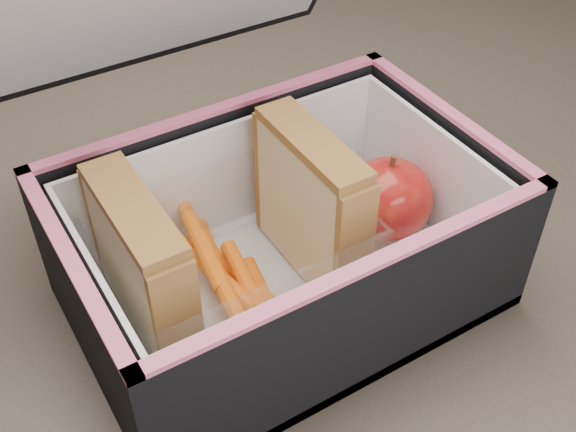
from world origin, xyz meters
The scene contains 8 objects.
kitchen_table centered at (0.00, 0.00, 0.66)m, with size 1.20×0.80×0.75m.
lunch_bag centered at (-0.06, 0.00, 0.81)m, with size 0.28×0.28×0.26m.
plastic_tub centered at (-0.09, 0.00, 0.80)m, with size 0.17×0.12×0.07m, color white, non-canonical shape.
sandwich_left centered at (-0.15, 0.00, 0.82)m, with size 0.03×0.10×0.11m.
sandwich_right centered at (-0.03, 0.00, 0.82)m, with size 0.03×0.10×0.11m.
carrot_sticks centered at (-0.09, 0.01, 0.78)m, with size 0.05×0.15×0.03m.
paper_napkin centered at (0.03, 0.00, 0.77)m, with size 0.08×0.08×0.01m, color white.
red_apple centered at (0.03, 0.00, 0.80)m, with size 0.08×0.08×0.07m.
Camera 1 is at (-0.23, -0.30, 1.14)m, focal length 45.00 mm.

